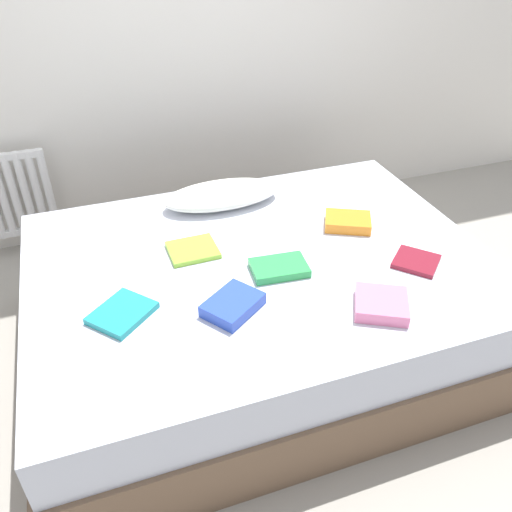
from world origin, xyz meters
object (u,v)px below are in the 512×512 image
at_px(bed, 260,303).
at_px(textbook_blue, 233,305).
at_px(pillow, 222,195).
at_px(textbook_green, 279,268).
at_px(textbook_teal, 122,313).
at_px(textbook_maroon, 416,261).
at_px(radiator, 15,195).
at_px(textbook_orange, 348,222).
at_px(textbook_lime, 193,250).
at_px(textbook_pink, 381,304).

height_order(bed, textbook_blue, textbook_blue).
distance_m(pillow, textbook_green, 0.64).
bearing_deg(bed, pillow, 91.80).
bearing_deg(textbook_teal, textbook_maroon, -44.29).
bearing_deg(textbook_maroon, radiator, -173.88).
distance_m(textbook_green, textbook_orange, 0.49).
xyz_separation_m(radiator, pillow, (1.03, -0.68, 0.16)).
xyz_separation_m(textbook_blue, textbook_teal, (-0.40, 0.11, -0.01)).
bearing_deg(textbook_lime, textbook_orange, -3.69).
distance_m(textbook_blue, textbook_green, 0.31).
bearing_deg(textbook_orange, textbook_lime, -155.94).
xyz_separation_m(radiator, textbook_pink, (1.37, -1.67, 0.14)).
bearing_deg(bed, textbook_green, -68.61).
xyz_separation_m(textbook_green, textbook_orange, (0.44, 0.23, 0.01)).
xyz_separation_m(textbook_blue, textbook_pink, (0.53, -0.18, 0.00)).
bearing_deg(textbook_orange, textbook_maroon, -43.17).
relative_size(textbook_lime, textbook_orange, 0.99).
bearing_deg(textbook_green, pillow, 100.51).
relative_size(textbook_maroon, textbook_teal, 0.82).
height_order(pillow, textbook_green, pillow).
bearing_deg(textbook_blue, textbook_maroon, -32.96).
bearing_deg(textbook_maroon, textbook_orange, 157.49).
relative_size(textbook_lime, textbook_teal, 0.97).
bearing_deg(textbook_pink, pillow, 137.24).
bearing_deg(textbook_lime, radiator, 125.60).
relative_size(radiator, textbook_lime, 2.43).
height_order(pillow, textbook_orange, pillow).
xyz_separation_m(textbook_blue, textbook_green, (0.26, 0.17, -0.01)).
height_order(radiator, textbook_orange, radiator).
bearing_deg(textbook_green, radiator, 134.82).
relative_size(pillow, textbook_orange, 2.80).
bearing_deg(textbook_blue, textbook_green, -1.11).
bearing_deg(radiator, textbook_orange, -35.38).
relative_size(textbook_blue, textbook_green, 0.93).
height_order(textbook_maroon, textbook_pink, textbook_pink).
distance_m(textbook_orange, textbook_teal, 1.13).
bearing_deg(textbook_orange, textbook_blue, -123.50).
xyz_separation_m(textbook_lime, textbook_teal, (-0.35, -0.33, 0.00)).
bearing_deg(textbook_blue, textbook_orange, -5.15).
bearing_deg(textbook_blue, textbook_teal, 130.10).
xyz_separation_m(textbook_blue, textbook_lime, (-0.05, 0.43, -0.01)).
relative_size(radiator, pillow, 0.86).
bearing_deg(textbook_pink, textbook_teal, -168.73).
bearing_deg(radiator, textbook_green, -50.20).
height_order(bed, textbook_lime, textbook_lime).
bearing_deg(pillow, textbook_orange, -39.49).
bearing_deg(textbook_orange, textbook_teal, -138.44).
distance_m(textbook_maroon, textbook_lime, 0.97).
bearing_deg(textbook_maroon, textbook_green, -146.67).
height_order(bed, pillow, pillow).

